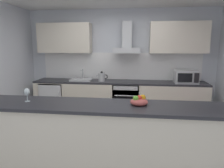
{
  "coord_description": "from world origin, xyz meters",
  "views": [
    {
      "loc": [
        0.45,
        -3.26,
        1.73
      ],
      "look_at": [
        -0.02,
        0.4,
        1.05
      ],
      "focal_mm": 33.34,
      "sensor_mm": 36.0,
      "label": 1
    }
  ],
  "objects": [
    {
      "name": "counter_back",
      "position": [
        0.0,
        1.58,
        0.45
      ],
      "size": [
        4.03,
        0.6,
        0.9
      ],
      "color": "beige",
      "rests_on": "ground"
    },
    {
      "name": "backsplash_tile",
      "position": [
        0.0,
        1.88,
        1.23
      ],
      "size": [
        3.89,
        0.02,
        0.66
      ],
      "primitive_type": "cube",
      "color": "white"
    },
    {
      "name": "wall_back",
      "position": [
        0.0,
        1.96,
        1.3
      ],
      "size": [
        5.58,
        0.12,
        2.6
      ],
      "primitive_type": "cube",
      "color": "silver",
      "rests_on": "ground"
    },
    {
      "name": "wine_glass",
      "position": [
        -0.99,
        -0.77,
        1.13
      ],
      "size": [
        0.08,
        0.08,
        0.18
      ],
      "color": "silver",
      "rests_on": "counter_island"
    },
    {
      "name": "microwave",
      "position": [
        1.51,
        1.52,
        1.05
      ],
      "size": [
        0.5,
        0.38,
        0.3
      ],
      "color": "#B7BABC",
      "rests_on": "counter_back"
    },
    {
      "name": "fruit_bowl",
      "position": [
        0.47,
        -0.73,
        1.05
      ],
      "size": [
        0.22,
        0.22,
        0.13
      ],
      "color": "#B24C47",
      "rests_on": "counter_island"
    },
    {
      "name": "refrigerator",
      "position": [
        -1.6,
        1.55,
        0.43
      ],
      "size": [
        0.58,
        0.6,
        0.85
      ],
      "color": "white",
      "rests_on": "ground"
    },
    {
      "name": "kettle",
      "position": [
        -0.4,
        1.52,
        1.01
      ],
      "size": [
        0.29,
        0.15,
        0.24
      ],
      "color": "#B7BABC",
      "rests_on": "counter_back"
    },
    {
      "name": "ground",
      "position": [
        0.0,
        0.0,
        -0.01
      ],
      "size": [
        5.58,
        4.79,
        0.02
      ],
      "primitive_type": "cube",
      "color": "gray"
    },
    {
      "name": "sink",
      "position": [
        -0.9,
        1.56,
        0.93
      ],
      "size": [
        0.5,
        0.4,
        0.26
      ],
      "color": "silver",
      "rests_on": "counter_back"
    },
    {
      "name": "counter_island",
      "position": [
        -0.05,
        -0.78,
        0.51
      ],
      "size": [
        3.27,
        0.64,
        1.01
      ],
      "color": "beige",
      "rests_on": "ground"
    },
    {
      "name": "upper_cabinets",
      "position": [
        0.0,
        1.73,
        1.91
      ],
      "size": [
        3.97,
        0.32,
        0.7
      ],
      "color": "beige"
    },
    {
      "name": "oven",
      "position": [
        0.17,
        1.55,
        0.46
      ],
      "size": [
        0.6,
        0.62,
        0.8
      ],
      "color": "slate",
      "rests_on": "ground"
    },
    {
      "name": "range_hood",
      "position": [
        0.17,
        1.68,
        1.79
      ],
      "size": [
        0.62,
        0.45,
        0.72
      ],
      "color": "#B7BABC"
    }
  ]
}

